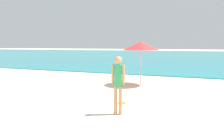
{
  "coord_description": "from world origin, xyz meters",
  "views": [
    {
      "loc": [
        3.87,
        -1.81,
        1.96
      ],
      "look_at": [
        0.58,
        6.79,
        1.01
      ],
      "focal_mm": 34.16,
      "sensor_mm": 36.0,
      "label": 1
    }
  ],
  "objects": [
    {
      "name": "water",
      "position": [
        0.0,
        41.64,
        0.03
      ],
      "size": [
        160.0,
        60.0,
        0.06
      ],
      "primitive_type": "cube",
      "color": "teal",
      "rests_on": "ground"
    },
    {
      "name": "person_standing",
      "position": [
        1.92,
        3.75,
        0.94
      ],
      "size": [
        0.38,
        0.22,
        1.66
      ],
      "rotation": [
        0.0,
        0.0,
        0.16
      ],
      "color": "tan",
      "rests_on": "ground"
    },
    {
      "name": "frisbee",
      "position": [
        1.67,
        4.86,
        0.01
      ],
      "size": [
        0.27,
        0.27,
        0.03
      ],
      "primitive_type": "cylinder",
      "color": "orange",
      "rests_on": "ground"
    },
    {
      "name": "beach_umbrella",
      "position": [
        1.47,
        8.39,
        1.92
      ],
      "size": [
        1.79,
        1.79,
        2.13
      ],
      "color": "#B7B7BC",
      "rests_on": "ground"
    }
  ]
}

